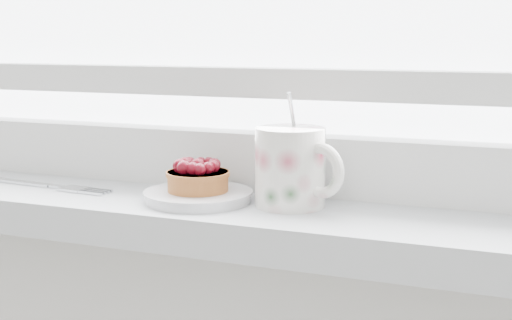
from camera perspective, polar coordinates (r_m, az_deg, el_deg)
The scene contains 4 objects.
saucer at distance 0.81m, azimuth -4.65°, elevation -2.88°, with size 0.12×0.12×0.01m, color silver.
raspberry_tart at distance 0.81m, azimuth -4.69°, elevation -1.31°, with size 0.07×0.07×0.04m.
floral_mug at distance 0.78m, azimuth 2.92°, elevation -0.46°, with size 0.12×0.10×0.13m.
fork at distance 0.93m, azimuth -16.94°, elevation -1.89°, with size 0.21×0.04×0.00m.
Camera 1 is at (0.32, 1.17, 1.13)m, focal length 50.00 mm.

